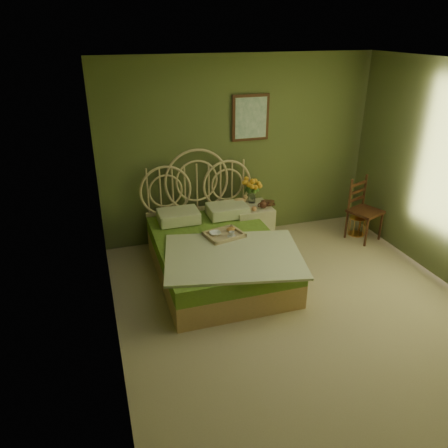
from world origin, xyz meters
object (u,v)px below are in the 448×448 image
object	(u,v)px
bed	(217,252)
birdcage	(357,223)
nightstand	(251,220)
chair	(363,205)

from	to	relation	value
bed	birdcage	size ratio (longest dim) A/B	6.01
nightstand	chair	size ratio (longest dim) A/B	1.10
birdcage	chair	bearing A→B (deg)	-90.00
chair	birdcage	xyz separation A→B (m)	(0.00, 0.08, -0.33)
bed	nightstand	bearing A→B (deg)	43.46
bed	chair	bearing A→B (deg)	9.11
nightstand	birdcage	size ratio (longest dim) A/B	2.73
chair	birdcage	world-z (taller)	chair
nightstand	chair	distance (m)	1.68
nightstand	chair	xyz separation A→B (m)	(1.64, -0.31, 0.15)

